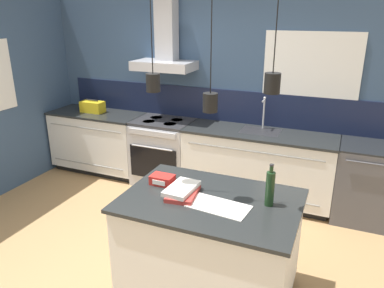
% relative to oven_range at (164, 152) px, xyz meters
% --- Properties ---
extents(ground_plane, '(16.00, 16.00, 0.00)m').
position_rel_oven_range_xyz_m(ground_plane, '(0.59, -1.69, -0.46)').
color(ground_plane, '#A87F51').
rests_on(ground_plane, ground).
extents(wall_back, '(5.60, 2.27, 2.60)m').
position_rel_oven_range_xyz_m(wall_back, '(0.56, 0.31, 0.90)').
color(wall_back, '#354C6B').
rests_on(wall_back, ground_plane).
extents(counter_run_left, '(1.39, 0.64, 0.91)m').
position_rel_oven_range_xyz_m(counter_run_left, '(-1.09, 0.01, 0.01)').
color(counter_run_left, black).
rests_on(counter_run_left, ground_plane).
extents(counter_run_sink, '(1.88, 0.64, 1.32)m').
position_rel_oven_range_xyz_m(counter_run_sink, '(1.33, 0.01, 0.01)').
color(counter_run_sink, black).
rests_on(counter_run_sink, ground_plane).
extents(oven_range, '(0.79, 0.66, 0.91)m').
position_rel_oven_range_xyz_m(oven_range, '(0.00, 0.00, 0.00)').
color(oven_range, '#B5B5BA').
rests_on(oven_range, ground_plane).
extents(dishwasher, '(0.62, 0.65, 0.91)m').
position_rel_oven_range_xyz_m(dishwasher, '(2.58, 0.00, 0.00)').
color(dishwasher, '#4C4C51').
rests_on(dishwasher, ground_plane).
extents(kitchen_island, '(1.40, 0.97, 0.91)m').
position_rel_oven_range_xyz_m(kitchen_island, '(1.38, -1.86, 0.00)').
color(kitchen_island, black).
rests_on(kitchen_island, ground_plane).
extents(bottle_on_island, '(0.07, 0.07, 0.34)m').
position_rel_oven_range_xyz_m(bottle_on_island, '(1.82, -1.78, 0.60)').
color(bottle_on_island, '#193319').
rests_on(bottle_on_island, kitchen_island).
extents(book_stack, '(0.26, 0.36, 0.07)m').
position_rel_oven_range_xyz_m(book_stack, '(1.14, -1.88, 0.49)').
color(book_stack, '#B2332D').
rests_on(book_stack, kitchen_island).
extents(red_supply_box, '(0.20, 0.14, 0.08)m').
position_rel_oven_range_xyz_m(red_supply_box, '(0.90, -1.77, 0.49)').
color(red_supply_box, red).
rests_on(red_supply_box, kitchen_island).
extents(paper_pile, '(0.49, 0.30, 0.01)m').
position_rel_oven_range_xyz_m(paper_pile, '(1.48, -1.95, 0.46)').
color(paper_pile, silver).
rests_on(paper_pile, kitchen_island).
extents(yellow_toolbox, '(0.34, 0.18, 0.19)m').
position_rel_oven_range_xyz_m(yellow_toolbox, '(-1.16, 0.00, 0.54)').
color(yellow_toolbox, gold).
rests_on(yellow_toolbox, counter_run_left).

